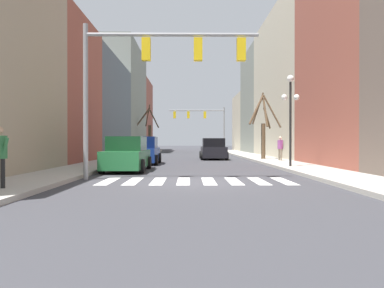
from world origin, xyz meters
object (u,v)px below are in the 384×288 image
Objects in this scene: street_tree_left_mid at (149,132)px; traffic_signal_near at (152,64)px; traffic_signal_far at (203,119)px; street_lamp_right_corner at (290,102)px; car_driving_away_lane at (142,151)px; pedestrian_near_right_corner at (280,146)px; car_at_intersection at (127,155)px; car_parked_right_mid at (213,149)px; pedestrian_on_left_sidewalk at (114,145)px; street_tree_right_near at (263,127)px.

traffic_signal_near is at bearing -83.74° from street_tree_left_mid.
traffic_signal_far is 1.46× the size of street_lamp_right_corner.
pedestrian_near_right_corner is at bearing -79.46° from car_driving_away_lane.
street_tree_left_mid is at bearing 109.97° from street_lamp_right_corner.
traffic_signal_far is at bearing 84.40° from traffic_signal_near.
pedestrian_near_right_corner is (9.19, 7.13, 0.34)m from car_at_intersection.
car_parked_right_mid is (3.37, 16.10, -3.53)m from traffic_signal_near.
street_tree_left_mid is (-10.36, 28.51, -0.77)m from street_lamp_right_corner.
car_at_intersection is (-8.25, -1.17, -2.69)m from street_lamp_right_corner.
street_tree_left_mid reaches higher than traffic_signal_far.
traffic_signal_near is at bearing 144.75° from pedestrian_on_left_sidewalk.
traffic_signal_near is 3.99× the size of pedestrian_on_left_sidewalk.
traffic_signal_far is at bearing -14.12° from street_tree_left_mid.
street_lamp_right_corner is at bearing -163.08° from car_parked_right_mid.
traffic_signal_near is 4.03× the size of pedestrian_near_right_corner.
pedestrian_near_right_corner is 0.27× the size of street_tree_left_mid.
traffic_signal_far is 18.89m from street_tree_right_near.
street_lamp_right_corner is at bearing 38.50° from traffic_signal_near.
street_tree_left_mid is (-6.85, 1.72, -1.52)m from traffic_signal_far.
pedestrian_near_right_corner is (12.19, -4.65, -0.01)m from pedestrian_on_left_sidewalk.
pedestrian_near_right_corner is at bearing -63.38° from street_tree_left_mid.
pedestrian_near_right_corner is at bearing -77.95° from traffic_signal_far.
traffic_signal_far reaches higher than car_at_intersection.
street_lamp_right_corner is (3.51, -26.79, -0.75)m from traffic_signal_far.
car_parked_right_mid is 0.94× the size of street_tree_right_near.
traffic_signal_near reaches higher than traffic_signal_far.
street_lamp_right_corner is 9.60m from car_driving_away_lane.
traffic_signal_near is 1.08× the size of street_tree_left_mid.
traffic_signal_near is at bearing -49.85° from pedestrian_near_right_corner.
pedestrian_near_right_corner is (0.94, 5.96, -2.35)m from street_lamp_right_corner.
street_lamp_right_corner is 15.63m from pedestrian_on_left_sidewalk.
street_tree_right_near is at bearing -62.19° from street_tree_left_mid.
street_lamp_right_corner is 0.99× the size of car_at_intersection.
traffic_signal_far is at bearing -76.93° from pedestrian_on_left_sidewalk.
car_at_intersection is 2.90× the size of pedestrian_on_left_sidewalk.
pedestrian_on_left_sidewalk is 11.82m from street_tree_right_near.
street_tree_right_near is at bearing -124.58° from car_parked_right_mid.
car_parked_right_mid is 6.44m from pedestrian_near_right_corner.
street_lamp_right_corner is at bearing -91.83° from street_tree_right_near.
traffic_signal_near reaches higher than car_driving_away_lane.
pedestrian_on_left_sidewalk is 18.00m from street_tree_left_mid.
street_tree_left_mid reaches higher than street_tree_right_near.
traffic_signal_near is 13.95m from pedestrian_near_right_corner.
street_tree_left_mid is at bearing 21.78° from car_parked_right_mid.
car_driving_away_lane reaches higher than car_at_intersection.
car_parked_right_mid is 2.84× the size of pedestrian_on_left_sidewalk.
street_tree_right_near is (3.55, -2.45, 1.74)m from car_parked_right_mid.
street_tree_left_mid is (-3.71, 33.80, -1.62)m from traffic_signal_near.
traffic_signal_far is 4.19× the size of pedestrian_on_left_sidewalk.
street_tree_right_near is (0.27, 8.36, -0.94)m from street_lamp_right_corner.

